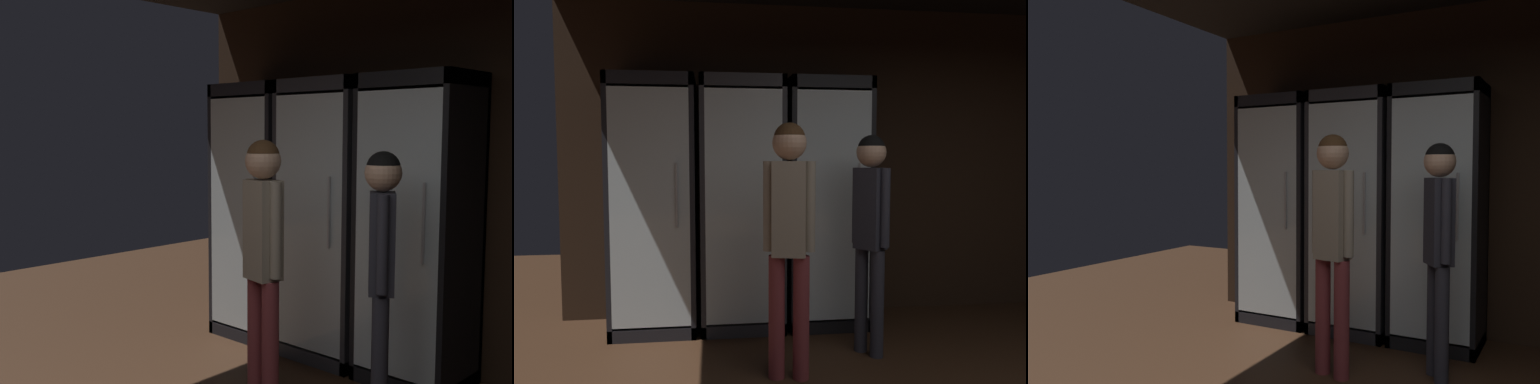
% 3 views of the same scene
% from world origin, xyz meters
% --- Properties ---
extents(wall_back, '(6.00, 0.06, 2.80)m').
position_xyz_m(wall_back, '(0.00, 3.03, 1.40)').
color(wall_back, black).
rests_on(wall_back, ground).
extents(cooler_far_left, '(0.68, 0.60, 2.10)m').
position_xyz_m(cooler_far_left, '(-2.15, 2.73, 1.02)').
color(cooler_far_left, black).
rests_on(cooler_far_left, ground).
extents(cooler_left, '(0.68, 0.60, 2.10)m').
position_xyz_m(cooler_left, '(-1.43, 2.74, 1.02)').
color(cooler_left, '#2B2B30').
rests_on(cooler_left, ground).
extents(cooler_center, '(0.68, 0.60, 2.10)m').
position_xyz_m(cooler_center, '(-0.70, 2.73, 1.02)').
color(cooler_center, black).
rests_on(cooler_center, ground).
extents(shopper_near, '(0.33, 0.22, 1.66)m').
position_xyz_m(shopper_near, '(-1.19, 1.68, 1.04)').
color(shopper_near, brown).
rests_on(shopper_near, ground).
extents(shopper_far, '(0.23, 0.27, 1.60)m').
position_xyz_m(shopper_far, '(-0.54, 1.99, 1.02)').
color(shopper_far, '#2D2D38').
rests_on(shopper_far, ground).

